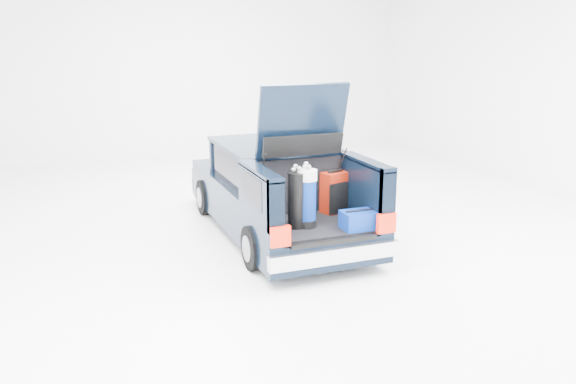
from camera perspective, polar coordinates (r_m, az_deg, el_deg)
name	(u,v)px	position (r m, az deg, el deg)	size (l,w,h in m)	color
ground	(277,233)	(9.85, -1.05, -3.84)	(14.00, 14.00, 0.00)	white
car	(274,191)	(9.75, -1.28, 0.10)	(1.87, 4.65, 2.47)	black
red_suitcase	(335,192)	(8.81, 4.41, -0.05)	(0.43, 0.34, 0.63)	#761103
black_golf_bag	(297,200)	(8.07, 0.81, -0.73)	(0.31, 0.32, 0.85)	black
blue_golf_bag	(307,198)	(8.10, 1.79, -0.54)	(0.32, 0.32, 0.89)	black
blue_duffel	(360,220)	(8.16, 6.79, -2.59)	(0.50, 0.33, 0.26)	navy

